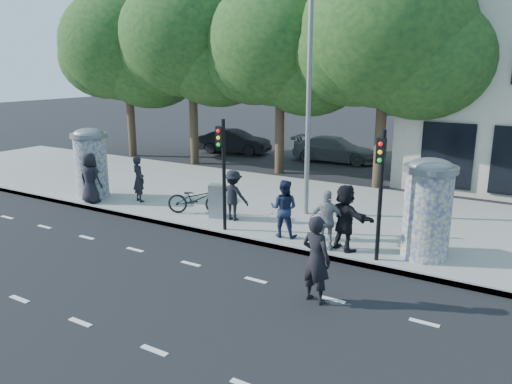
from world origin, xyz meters
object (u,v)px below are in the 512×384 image
Objects in this scene: traffic_pole_far at (381,183)px; ped_e at (327,221)px; bicycle at (196,199)px; ad_column_left at (91,161)px; ad_column_right at (428,206)px; traffic_pole_near at (223,164)px; ped_a at (90,178)px; cabinet_left at (218,201)px; ped_c at (284,208)px; man_road at (316,259)px; car_mid at (234,142)px; ped_f at (345,218)px; street_lamp at (308,74)px; cabinet_right at (421,231)px; ped_b at (139,179)px; car_right at (335,149)px; ped_d at (233,195)px.

ped_e is at bearing 177.70° from traffic_pole_far.
traffic_pole_far is 1.74× the size of bicycle.
ad_column_left is 1.00× the size of ad_column_right.
traffic_pole_near reaches higher than ped_a.
cabinet_left reaches higher than bicycle.
ped_c is 1.57m from ped_e.
ped_a is 7.85m from ped_c.
car_mid is (-12.13, 15.09, -0.29)m from man_road.
ped_c is at bearing 171.70° from traffic_pole_far.
ped_f is at bearing 162.70° from traffic_pole_far.
man_road is (4.29, -2.65, -1.24)m from traffic_pole_near.
man_road is at bearing -100.96° from traffic_pole_far.
traffic_pole_near is 1.72× the size of man_road.
man_road reaches higher than bicycle.
cabinet_right is at bearing -19.20° from street_lamp.
ped_b is (-10.39, 0.23, -0.54)m from ad_column_right.
ped_a reaches higher than cabinet_right.
street_lamp is at bearing 63.77° from traffic_pole_near.
ped_b is 1.52× the size of cabinet_left.
ad_column_right is at bearing -47.00° from cabinet_right.
man_road is at bearing 122.78° from ped_f.
cabinet_left is at bearing 178.35° from car_right.
ped_a is 13.70m from car_right.
traffic_pole_near is at bearing -6.11° from ad_column_left.
ped_a is 5.73m from ped_d.
traffic_pole_far is 2.00× the size of ped_b.
traffic_pole_far is at bearing -30.65° from cabinet_left.
ped_d is at bearing -178.82° from car_right.
ped_b is (-9.39, 1.14, -1.23)m from traffic_pole_far.
ad_column_left is 6.67m from traffic_pole_near.
ped_b reaches higher than car_right.
traffic_pole_far reaches higher than bicycle.
ped_c is 15.44m from car_mid.
ped_f reaches higher than car_mid.
ped_a is at bearing -16.75° from ped_e.
ad_column_right is at bearing -140.33° from ped_f.
street_lamp reaches higher than ped_f.
traffic_pole_near reaches higher than car_right.
ped_f reaches higher than ped_e.
ped_b is at bearing 12.02° from ad_column_left.
traffic_pole_far is at bearing -144.73° from car_mid.
ped_d is 0.85× the size of bicycle.
traffic_pole_far reaches higher than car_mid.
bicycle is (-5.60, 0.66, -0.41)m from ped_f.
bicycle is at bearing -17.72° from man_road.
bicycle is at bearing -149.85° from street_lamp.
ped_c is 2.85m from cabinet_left.
ped_b is (-5.99, -1.71, -3.80)m from street_lamp.
traffic_pole_far is at bearing -124.76° from bicycle.
street_lamp reaches higher than ped_e.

